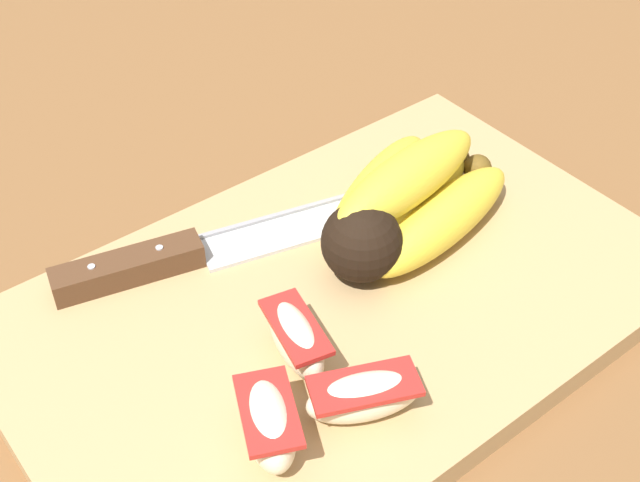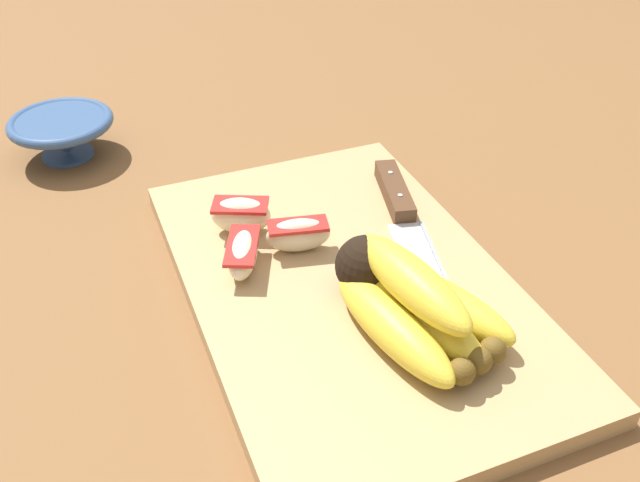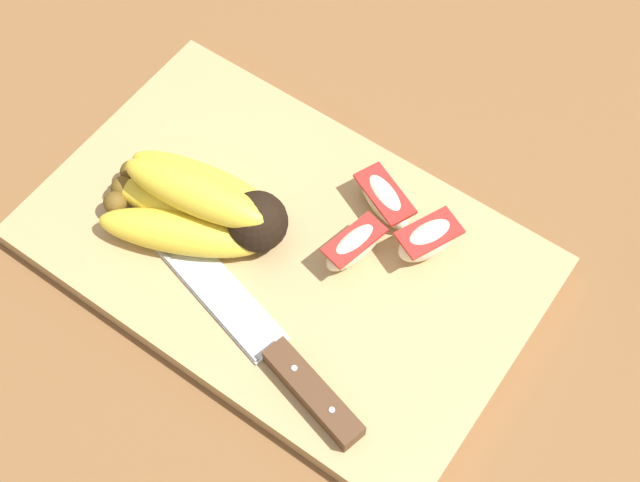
# 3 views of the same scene
# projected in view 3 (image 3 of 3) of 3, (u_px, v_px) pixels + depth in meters

# --- Properties ---
(ground_plane) EXTENTS (6.00, 6.00, 0.00)m
(ground_plane) POSITION_uv_depth(u_px,v_px,m) (273.00, 248.00, 0.79)
(ground_plane) COLOR brown
(cutting_board) EXTENTS (0.44, 0.28, 0.02)m
(cutting_board) POSITION_uv_depth(u_px,v_px,m) (282.00, 252.00, 0.77)
(cutting_board) COLOR tan
(cutting_board) RESTS_ON ground_plane
(banana_bunch) EXTENTS (0.17, 0.13, 0.06)m
(banana_bunch) POSITION_uv_depth(u_px,v_px,m) (201.00, 207.00, 0.76)
(banana_bunch) COLOR black
(banana_bunch) RESTS_ON cutting_board
(chefs_knife) EXTENTS (0.28, 0.10, 0.02)m
(chefs_knife) POSITION_uv_depth(u_px,v_px,m) (274.00, 351.00, 0.71)
(chefs_knife) COLOR silver
(chefs_knife) RESTS_ON cutting_board
(apple_wedge_near) EXTENTS (0.05, 0.06, 0.04)m
(apple_wedge_near) POSITION_uv_depth(u_px,v_px,m) (428.00, 240.00, 0.75)
(apple_wedge_near) COLOR #F4E5C1
(apple_wedge_near) RESTS_ON cutting_board
(apple_wedge_middle) EXTENTS (0.07, 0.05, 0.03)m
(apple_wedge_middle) POSITION_uv_depth(u_px,v_px,m) (384.00, 199.00, 0.77)
(apple_wedge_middle) COLOR #F4E5C1
(apple_wedge_middle) RESTS_ON cutting_board
(apple_wedge_far) EXTENTS (0.04, 0.06, 0.03)m
(apple_wedge_far) POSITION_uv_depth(u_px,v_px,m) (354.00, 246.00, 0.74)
(apple_wedge_far) COLOR #F4E5C1
(apple_wedge_far) RESTS_ON cutting_board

